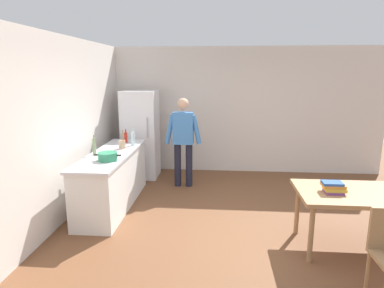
% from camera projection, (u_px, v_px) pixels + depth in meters
% --- Properties ---
extents(ground_plane, '(14.00, 14.00, 0.00)m').
position_uv_depth(ground_plane, '(237.00, 232.00, 4.58)').
color(ground_plane, brown).
extents(wall_back, '(6.40, 0.12, 2.70)m').
position_uv_depth(wall_back, '(232.00, 110.00, 7.21)').
color(wall_back, silver).
rests_on(wall_back, ground_plane).
extents(wall_left, '(0.12, 5.60, 2.70)m').
position_uv_depth(wall_left, '(55.00, 131.00, 4.69)').
color(wall_left, silver).
rests_on(wall_left, ground_plane).
extents(kitchen_counter, '(0.64, 2.20, 0.90)m').
position_uv_depth(kitchen_counter, '(113.00, 179.00, 5.42)').
color(kitchen_counter, white).
rests_on(kitchen_counter, ground_plane).
extents(refrigerator, '(0.70, 0.67, 1.80)m').
position_uv_depth(refrigerator, '(141.00, 134.00, 6.87)').
color(refrigerator, white).
rests_on(refrigerator, ground_plane).
extents(person, '(0.70, 0.22, 1.70)m').
position_uv_depth(person, '(183.00, 137.00, 6.24)').
color(person, '#1E1E2D').
rests_on(person, ground_plane).
extents(dining_table, '(1.40, 0.90, 0.75)m').
position_uv_depth(dining_table, '(356.00, 198.00, 4.03)').
color(dining_table, '#9E754C').
rests_on(dining_table, ground_plane).
extents(cooking_pot, '(0.40, 0.28, 0.12)m').
position_uv_depth(cooking_pot, '(108.00, 156.00, 4.85)').
color(cooking_pot, '#2D845B').
rests_on(cooking_pot, kitchen_counter).
extents(utensil_jar, '(0.11, 0.11, 0.32)m').
position_uv_depth(utensil_jar, '(122.00, 144.00, 5.60)').
color(utensil_jar, tan).
rests_on(utensil_jar, kitchen_counter).
extents(bottle_water_clear, '(0.07, 0.07, 0.30)m').
position_uv_depth(bottle_water_clear, '(133.00, 139.00, 5.82)').
color(bottle_water_clear, silver).
rests_on(bottle_water_clear, kitchen_counter).
extents(bottle_vinegar_tall, '(0.06, 0.06, 0.32)m').
position_uv_depth(bottle_vinegar_tall, '(94.00, 147.00, 5.14)').
color(bottle_vinegar_tall, gray).
rests_on(bottle_vinegar_tall, kitchen_counter).
extents(bottle_sauce_red, '(0.06, 0.06, 0.24)m').
position_uv_depth(bottle_sauce_red, '(126.00, 137.00, 6.08)').
color(bottle_sauce_red, '#B22319').
rests_on(bottle_sauce_red, kitchen_counter).
extents(book_stack, '(0.26, 0.22, 0.13)m').
position_uv_depth(book_stack, '(333.00, 187.00, 3.97)').
color(book_stack, '#753D7F').
rests_on(book_stack, dining_table).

